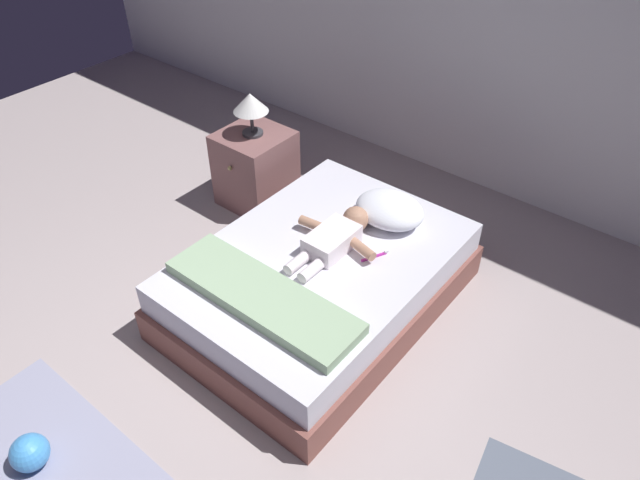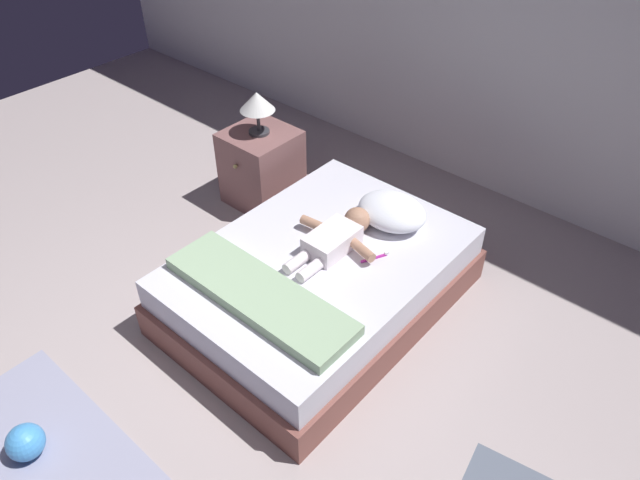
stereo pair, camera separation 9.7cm
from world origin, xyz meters
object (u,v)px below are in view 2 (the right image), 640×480
object	(u,v)px
lamp	(257,103)
toy_ball	(25,442)
baby	(337,237)
bed	(320,280)
pillow	(392,211)
nightstand	(262,167)
toothbrush	(376,257)

from	to	relation	value
lamp	toy_ball	distance (m)	2.39
toy_ball	baby	bearing A→B (deg)	77.04
bed	toy_ball	bearing A→B (deg)	-103.08
bed	lamp	distance (m)	1.31
pillow	baby	size ratio (longest dim) A/B	0.68
bed	nightstand	xyz separation A→B (m)	(-1.03, 0.55, 0.08)
nightstand	toy_ball	bearing A→B (deg)	-73.45
toy_ball	pillow	bearing A→B (deg)	76.64
pillow	baby	bearing A→B (deg)	-105.14
nightstand	toy_ball	size ratio (longest dim) A/B	3.16
baby	nightstand	size ratio (longest dim) A/B	1.12
toy_ball	bed	bearing A→B (deg)	76.92
toothbrush	toy_ball	size ratio (longest dim) A/B	0.91
lamp	bed	bearing A→B (deg)	-27.94
lamp	baby	bearing A→B (deg)	-22.25
baby	toy_ball	distance (m)	1.84
toothbrush	nightstand	distance (m)	1.35
toothbrush	pillow	bearing A→B (deg)	111.92
toothbrush	baby	bearing A→B (deg)	-166.42
toy_ball	lamp	bearing A→B (deg)	106.55
baby	lamp	xyz separation A→B (m)	(-1.06, 0.43, 0.32)
toothbrush	nightstand	size ratio (longest dim) A/B	0.29
toothbrush	nightstand	bearing A→B (deg)	163.83
nightstand	lamp	size ratio (longest dim) A/B	1.85
baby	bed	bearing A→B (deg)	-101.25
pillow	toy_ball	size ratio (longest dim) A/B	2.41
pillow	toy_ball	xyz separation A→B (m)	(-0.51, -2.15, -0.38)
baby	nightstand	world-z (taller)	nightstand
bed	toothbrush	distance (m)	0.38
nightstand	lamp	world-z (taller)	lamp
baby	lamp	world-z (taller)	lamp
lamp	toy_ball	bearing A→B (deg)	-73.45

